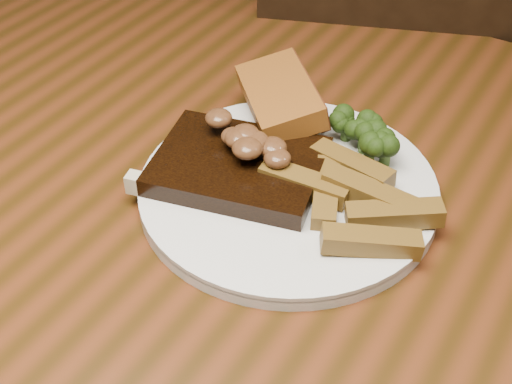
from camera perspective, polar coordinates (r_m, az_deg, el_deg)
dining_table at (r=0.72m, az=-0.44°, el=-7.70°), size 1.60×0.90×0.75m
chair_far at (r=1.22m, az=11.07°, el=4.76°), size 0.55×0.55×0.90m
plate at (r=0.67m, az=2.58°, el=0.05°), size 0.33×0.33×0.01m
steak at (r=0.67m, az=-1.41°, el=1.95°), size 0.18×0.15×0.02m
steak_bone at (r=0.64m, az=-3.97°, el=-0.76°), size 0.15×0.05×0.02m
mushroom_pile at (r=0.66m, az=-1.06°, el=4.17°), size 0.08×0.08×0.03m
garlic_bread at (r=0.74m, az=1.90°, el=6.35°), size 0.13×0.13×0.03m
potato_wedges at (r=0.64m, az=6.44°, el=-1.00°), size 0.11×0.11×0.02m
broccoli_cluster at (r=0.70m, az=8.97°, el=4.34°), size 0.06×0.06×0.04m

